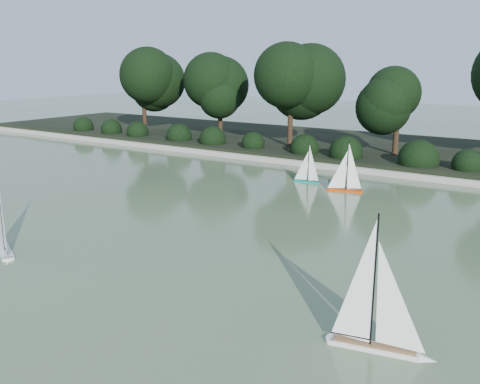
% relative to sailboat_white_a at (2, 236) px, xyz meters
% --- Properties ---
extents(ground, '(80.00, 80.00, 0.00)m').
position_rel_sailboat_white_a_xyz_m(ground, '(2.25, 1.85, -0.29)').
color(ground, '#364A2C').
rests_on(ground, ground).
extents(pond_coping, '(40.00, 0.35, 0.18)m').
position_rel_sailboat_white_a_xyz_m(pond_coping, '(2.25, 10.85, -0.20)').
color(pond_coping, gray).
rests_on(pond_coping, ground).
extents(far_bank, '(40.00, 8.00, 0.30)m').
position_rel_sailboat_white_a_xyz_m(far_bank, '(2.25, 14.85, -0.14)').
color(far_bank, black).
rests_on(far_bank, ground).
extents(tree_line, '(26.31, 3.93, 4.39)m').
position_rel_sailboat_white_a_xyz_m(tree_line, '(3.48, 13.28, 2.35)').
color(tree_line, black).
rests_on(tree_line, ground).
extents(shrub_hedge, '(29.10, 1.10, 1.10)m').
position_rel_sailboat_white_a_xyz_m(shrub_hedge, '(2.25, 11.75, 0.16)').
color(shrub_hedge, black).
rests_on(shrub_hedge, ground).
extents(sailboat_white_a, '(1.29, 0.75, 1.85)m').
position_rel_sailboat_white_a_xyz_m(sailboat_white_a, '(0.00, 0.00, 0.00)').
color(sailboat_white_a, silver).
rests_on(sailboat_white_a, ground).
extents(sailboat_white_b, '(1.38, 0.47, 1.88)m').
position_rel_sailboat_white_a_xyz_m(sailboat_white_b, '(7.31, 0.47, -0.00)').
color(sailboat_white_b, silver).
rests_on(sailboat_white_b, ground).
extents(sailboat_orange, '(1.10, 0.47, 1.51)m').
position_rel_sailboat_white_a_xyz_m(sailboat_orange, '(3.45, 8.12, -0.05)').
color(sailboat_orange, '#DB3500').
rests_on(sailboat_orange, ground).
extents(sailboat_teal, '(0.93, 0.21, 1.27)m').
position_rel_sailboat_white_a_xyz_m(sailboat_teal, '(2.06, 8.56, -0.09)').
color(sailboat_teal, '#048976').
rests_on(sailboat_teal, ground).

